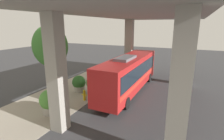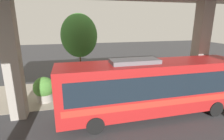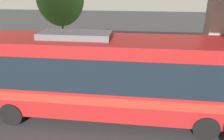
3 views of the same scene
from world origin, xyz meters
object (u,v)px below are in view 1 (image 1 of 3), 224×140
object	(u,v)px
bus	(129,72)
planter_back	(79,84)
fire_hydrant	(84,95)
planter_extra	(50,102)
planter_front	(101,79)
planter_middle	(95,84)
street_tree_near	(50,46)

from	to	relation	value
bus	planter_back	xyz separation A→B (m)	(-4.63, -2.11, -1.21)
fire_hydrant	planter_back	xyz separation A→B (m)	(-1.75, 1.66, 0.33)
fire_hydrant	planter_extra	distance (m)	3.30
planter_front	planter_extra	size ratio (longest dim) A/B	0.76
planter_front	planter_middle	distance (m)	2.59
bus	street_tree_near	xyz separation A→B (m)	(-6.26, -3.91, 2.70)
bus	planter_back	distance (m)	5.23
bus	street_tree_near	size ratio (longest dim) A/B	1.74
bus	planter_back	world-z (taller)	bus
planter_extra	street_tree_near	distance (m)	5.37
planter_extra	fire_hydrant	bearing A→B (deg)	72.37
planter_front	bus	bearing A→B (deg)	-6.65
planter_front	planter_extra	distance (m)	7.30
fire_hydrant	bus	bearing A→B (deg)	52.66
planter_front	planter_back	distance (m)	2.78
fire_hydrant	street_tree_near	world-z (taller)	street_tree_near
planter_front	street_tree_near	xyz separation A→B (m)	(-2.83, -4.31, 4.03)
fire_hydrant	planter_extra	bearing A→B (deg)	-107.63
planter_front	street_tree_near	world-z (taller)	street_tree_near
planter_back	street_tree_near	bearing A→B (deg)	-132.17
planter_middle	planter_front	bearing A→B (deg)	104.23
street_tree_near	planter_back	bearing A→B (deg)	47.83
planter_middle	planter_extra	bearing A→B (deg)	-102.58
bus	fire_hydrant	xyz separation A→B (m)	(-2.88, -3.77, -1.54)
fire_hydrant	planter_extra	size ratio (longest dim) A/B	0.52
planter_front	planter_middle	world-z (taller)	planter_middle
fire_hydrant	planter_back	distance (m)	2.43
planter_middle	planter_extra	distance (m)	4.91
planter_back	planter_extra	xyz separation A→B (m)	(0.76, -4.77, 0.14)
bus	fire_hydrant	size ratio (longest dim) A/B	11.58
planter_extra	street_tree_near	bearing A→B (deg)	128.85
street_tree_near	fire_hydrant	bearing A→B (deg)	2.40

